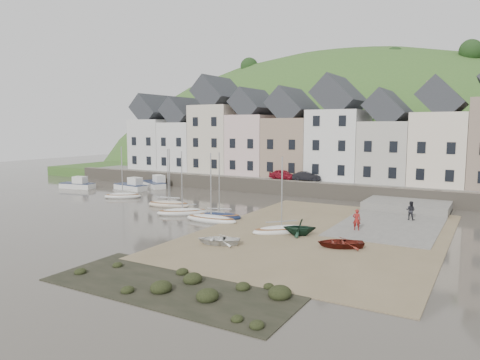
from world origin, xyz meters
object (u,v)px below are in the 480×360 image
Objects in this scene: rowboat_white at (219,240)px; rowboat_red at (340,243)px; person_dark at (411,210)px; rowboat_green at (300,227)px; person_red at (357,220)px; car_right at (307,176)px; sailboat_0 at (123,196)px; car_left at (283,174)px.

rowboat_red is (7.83, 3.50, 0.01)m from rowboat_white.
rowboat_green is at bearing 67.59° from person_dark.
rowboat_red is at bearing 43.10° from rowboat_green.
car_right reaches higher than person_red.
rowboat_red is (29.03, -8.52, 0.12)m from sailboat_0.
car_left is (-6.94, 26.31, 1.85)m from rowboat_white.
car_left reaches higher than person_red.
sailboat_0 reaches higher than person_red.
car_right is (-11.49, 22.81, 1.80)m from rowboat_red.
sailboat_0 is 3.73× the size of person_dark.
person_red is (3.40, 3.69, 0.26)m from rowboat_green.
sailboat_0 is 28.83m from person_red.
sailboat_0 is at bearing 16.38° from person_dark.
sailboat_0 reaches higher than car_right.
sailboat_0 is 1.71× the size of car_left.
sailboat_0 reaches higher than person_dark.
person_dark is 0.46× the size of car_left.
car_left is at bearing -174.28° from rowboat_green.
rowboat_red is at bearing 91.74° from rowboat_white.
rowboat_white is at bearing -91.08° from rowboat_red.
rowboat_red is at bearing -171.72° from car_right.
person_dark is at bearing 141.84° from rowboat_red.
person_dark reaches higher than rowboat_red.
car_left is (-14.77, 22.81, 1.84)m from rowboat_red.
car_right reaches higher than rowboat_red.
car_right reaches higher than rowboat_white.
rowboat_red is 1.88× the size of person_dark.
rowboat_green reaches higher than rowboat_red.
rowboat_green is 5.03m from person_red.
car_right is at bearing -27.24° from person_dark.
car_left is 3.27m from car_right.
rowboat_white is at bearing 37.13° from person_red.
rowboat_white is at bearing -158.23° from car_left.
rowboat_green is 1.46× the size of person_dark.
person_red is at bearing -6.11° from sailboat_0.
rowboat_red is (3.77, -1.76, -0.32)m from rowboat_green.
rowboat_white is 0.82× the size of car_left.
car_right is (-11.12, 17.35, 1.21)m from person_red.
car_right is (-3.66, 26.31, 1.81)m from rowboat_white.
sailboat_0 reaches higher than car_left.
sailboat_0 is at bearing 110.71° from car_right.
car_left is at bearing -172.25° from rowboat_red.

